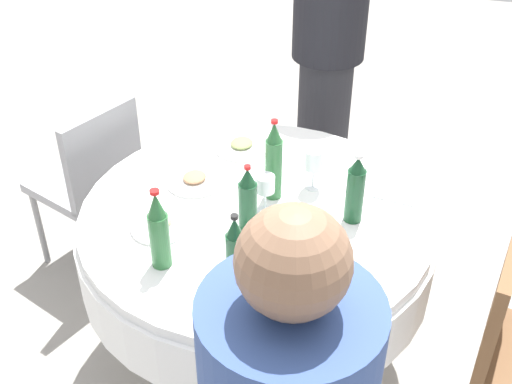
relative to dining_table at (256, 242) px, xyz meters
name	(u,v)px	position (x,y,z in m)	size (l,w,h in m)	color
ground_plane	(256,348)	(0.00, 0.00, -0.59)	(10.00, 10.00, 0.00)	gray
dining_table	(256,242)	(0.00, 0.00, 0.00)	(1.30, 1.30, 0.74)	white
bottle_amber_mid	(303,282)	(-0.49, -0.28, 0.30)	(0.06, 0.06, 0.33)	#8C5619
bottle_green_near	(159,231)	(-0.37, 0.21, 0.29)	(0.07, 0.07, 0.29)	#2D6B38
bottle_dark_green_rear	(355,190)	(0.04, -0.34, 0.28)	(0.06, 0.06, 0.27)	#194728
bottle_dark_green_far	(235,252)	(-0.38, -0.04, 0.27)	(0.06, 0.06, 0.26)	#194728
bottle_dark_green_north	(248,199)	(-0.10, 0.00, 0.27)	(0.07, 0.07, 0.25)	#194728
bottle_green_outer	(274,162)	(0.10, -0.04, 0.30)	(0.06, 0.06, 0.32)	#2D6B38
wine_glass_far	(314,161)	(0.19, -0.17, 0.27)	(0.08, 0.08, 0.16)	white
wine_glass_north	(265,186)	(0.00, -0.03, 0.26)	(0.07, 0.07, 0.15)	white
plate_left	(160,225)	(-0.19, 0.29, 0.16)	(0.20, 0.20, 0.04)	white
plate_inner	(313,259)	(-0.22, -0.25, 0.16)	(0.21, 0.21, 0.04)	white
plate_east	(242,146)	(0.39, 0.17, 0.16)	(0.23, 0.23, 0.04)	white
plate_south	(195,180)	(0.10, 0.27, 0.16)	(0.22, 0.22, 0.04)	white
knife_near	(389,200)	(0.19, -0.46, 0.15)	(0.18, 0.02, 0.01)	silver
person_near	(327,59)	(1.03, -0.06, 0.31)	(0.34, 0.34, 1.71)	#26262B
chair_west	(93,176)	(0.33, 0.86, -0.07)	(0.52, 0.52, 0.87)	#99999E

